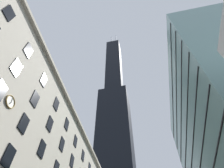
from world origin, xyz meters
The scene contains 1 object.
dark_skyscraper centered at (-14.09, 81.35, 59.98)m, with size 26.25×26.25×202.82m.
Camera 1 is at (2.50, -7.00, 1.38)m, focal length 31.82 mm.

